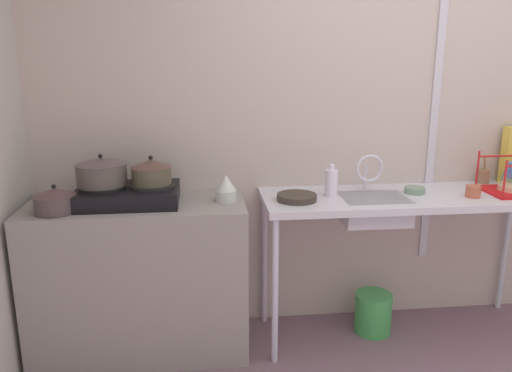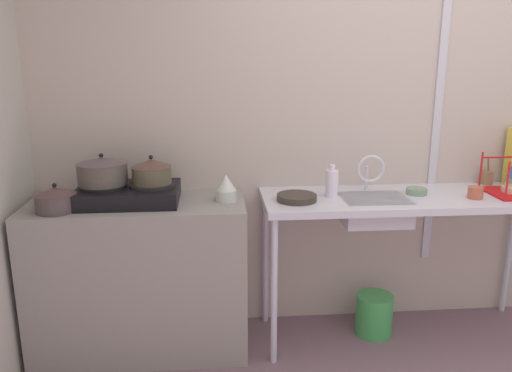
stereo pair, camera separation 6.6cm
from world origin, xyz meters
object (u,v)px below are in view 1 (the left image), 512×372
(stove, at_px, (128,194))
(pot_on_right_burner, at_px, (151,172))
(pot_beside_stove, at_px, (55,201))
(sink_basin, at_px, (373,209))
(percolator, at_px, (226,188))
(faucet, at_px, (369,169))
(frying_pan, at_px, (297,197))
(bottle_by_sink, at_px, (331,182))
(pot_on_left_burner, at_px, (101,172))
(utensil_jar, at_px, (484,176))
(cup_by_rack, at_px, (473,191))
(bucket_on_floor, at_px, (373,313))
(small_bowl_on_drainboard, at_px, (415,190))

(stove, relative_size, pot_on_right_burner, 2.53)
(pot_beside_stove, height_order, sink_basin, pot_beside_stove)
(pot_on_right_burner, bearing_deg, percolator, -2.74)
(faucet, bearing_deg, frying_pan, -163.82)
(pot_on_right_burner, bearing_deg, bottle_by_sink, 1.34)
(pot_on_left_burner, bearing_deg, utensil_jar, 5.28)
(pot_beside_stove, relative_size, cup_by_rack, 2.54)
(percolator, xyz_separation_m, cup_by_rack, (1.42, -0.07, -0.04))
(stove, distance_m, utensil_jar, 2.20)
(bottle_by_sink, bearing_deg, pot_beside_stove, -173.89)
(pot_on_right_burner, xyz_separation_m, pot_beside_stove, (-0.48, -0.14, -0.11))
(bucket_on_floor, bearing_deg, percolator, -177.43)
(pot_beside_stove, height_order, percolator, same)
(cup_by_rack, bearing_deg, pot_on_left_burner, 177.57)
(cup_by_rack, xyz_separation_m, small_bowl_on_drainboard, (-0.30, 0.12, -0.02))
(frying_pan, height_order, cup_by_rack, cup_by_rack)
(sink_basin, bearing_deg, percolator, 179.19)
(frying_pan, distance_m, utensil_jar, 1.29)
(cup_by_rack, relative_size, small_bowl_on_drainboard, 0.70)
(pot_on_left_burner, xyz_separation_m, pot_on_right_burner, (0.27, 0.00, -0.01))
(small_bowl_on_drainboard, bearing_deg, frying_pan, -173.94)
(pot_beside_stove, distance_m, faucet, 1.76)
(cup_by_rack, bearing_deg, sink_basin, 174.26)
(sink_basin, bearing_deg, pot_beside_stove, -176.54)
(pot_beside_stove, bearing_deg, frying_pan, 3.97)
(pot_beside_stove, xyz_separation_m, faucet, (1.74, 0.22, 0.07))
(sink_basin, distance_m, bottle_by_sink, 0.29)
(pot_on_right_burner, height_order, faucet, pot_on_right_burner)
(pot_beside_stove, xyz_separation_m, small_bowl_on_drainboard, (2.01, 0.17, -0.05))
(percolator, height_order, cup_by_rack, percolator)
(pot_on_right_burner, xyz_separation_m, sink_basin, (1.26, -0.03, -0.25))
(percolator, distance_m, frying_pan, 0.40)
(stove, distance_m, bottle_by_sink, 1.15)
(cup_by_rack, distance_m, bucket_on_floor, 0.96)
(pot_beside_stove, height_order, bucket_on_floor, pot_beside_stove)
(percolator, bearing_deg, cup_by_rack, -2.79)
(stove, xyz_separation_m, pot_on_right_burner, (0.13, -0.00, 0.12))
(percolator, bearing_deg, bucket_on_floor, 2.57)
(percolator, xyz_separation_m, bucket_on_floor, (0.91, 0.04, -0.84))
(sink_basin, bearing_deg, faucet, 88.29)
(percolator, bearing_deg, pot_beside_stove, -172.49)
(sink_basin, distance_m, frying_pan, 0.46)
(pot_on_left_burner, bearing_deg, stove, 0.00)
(stove, relative_size, utensil_jar, 3.00)
(pot_on_right_burner, distance_m, frying_pan, 0.82)
(pot_on_right_burner, bearing_deg, stove, 180.00)
(pot_beside_stove, relative_size, frying_pan, 0.95)
(pot_beside_stove, bearing_deg, cup_by_rack, 1.20)
(bucket_on_floor, bearing_deg, cup_by_rack, -12.20)
(frying_pan, height_order, small_bowl_on_drainboard, same)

